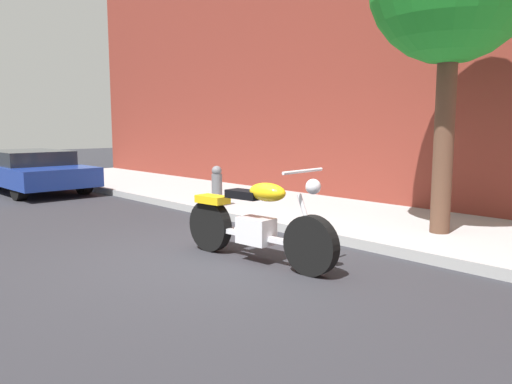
{
  "coord_description": "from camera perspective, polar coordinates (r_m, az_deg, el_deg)",
  "views": [
    {
      "loc": [
        4.74,
        -3.73,
        1.66
      ],
      "look_at": [
        0.38,
        0.29,
        0.86
      ],
      "focal_mm": 35.0,
      "sensor_mm": 36.0,
      "label": 1
    }
  ],
  "objects": [
    {
      "name": "ground_plane",
      "position": [
        6.26,
        -4.34,
        -7.75
      ],
      "size": [
        60.0,
        60.0,
        0.0
      ],
      "primitive_type": "plane",
      "color": "#28282D"
    },
    {
      "name": "sidewalk",
      "position": [
        8.55,
        12.73,
        -3.27
      ],
      "size": [
        24.0,
        2.94,
        0.14
      ],
      "primitive_type": "cube",
      "color": "#9C9C9C",
      "rests_on": "ground"
    },
    {
      "name": "motorcycle",
      "position": [
        6.06,
        0.01,
        -3.69
      ],
      "size": [
        2.32,
        0.7,
        1.18
      ],
      "color": "black",
      "rests_on": "ground"
    },
    {
      "name": "parked_car_blue",
      "position": [
        13.82,
        -24.42,
        2.35
      ],
      "size": [
        4.36,
        1.85,
        1.03
      ],
      "color": "black",
      "rests_on": "ground"
    },
    {
      "name": "fire_hydrant",
      "position": [
        9.44,
        -4.49,
        0.29
      ],
      "size": [
        0.2,
        0.2,
        0.91
      ],
      "color": "slate",
      "rests_on": "ground"
    }
  ]
}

